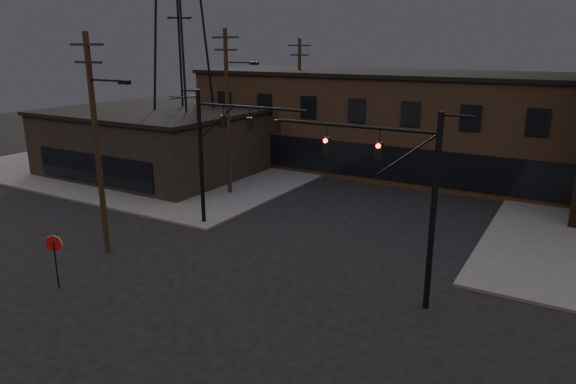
# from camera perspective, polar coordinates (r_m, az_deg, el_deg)

# --- Properties ---
(ground) EXTENTS (140.00, 140.00, 0.00)m
(ground) POSITION_cam_1_polar(r_m,az_deg,el_deg) (21.17, -6.23, -13.39)
(ground) COLOR black
(ground) RESTS_ON ground
(sidewalk_nw) EXTENTS (30.00, 30.00, 0.15)m
(sidewalk_nw) POSITION_cam_1_polar(r_m,az_deg,el_deg) (50.54, -11.51, 3.86)
(sidewalk_nw) COLOR #474744
(sidewalk_nw) RESTS_ON ground
(building_row) EXTENTS (40.00, 12.00, 8.00)m
(building_row) POSITION_cam_1_polar(r_m,az_deg,el_deg) (44.59, 15.66, 7.14)
(building_row) COLOR brown
(building_row) RESTS_ON ground
(building_left) EXTENTS (16.00, 12.00, 5.00)m
(building_left) POSITION_cam_1_polar(r_m,az_deg,el_deg) (44.47, -14.89, 5.22)
(building_left) COLOR black
(building_left) RESTS_ON ground
(traffic_signal_near) EXTENTS (7.12, 0.24, 8.00)m
(traffic_signal_near) POSITION_cam_1_polar(r_m,az_deg,el_deg) (20.77, 12.97, 0.44)
(traffic_signal_near) COLOR black
(traffic_signal_near) RESTS_ON ground
(traffic_signal_far) EXTENTS (7.12, 0.24, 8.00)m
(traffic_signal_far) POSITION_cam_1_polar(r_m,az_deg,el_deg) (29.41, -7.80, 5.34)
(traffic_signal_far) COLOR black
(traffic_signal_far) RESTS_ON ground
(stop_sign) EXTENTS (0.72, 0.33, 2.48)m
(stop_sign) POSITION_cam_1_polar(r_m,az_deg,el_deg) (24.55, -24.53, -5.82)
(stop_sign) COLOR black
(stop_sign) RESTS_ON ground
(utility_pole_near) EXTENTS (3.70, 0.28, 11.00)m
(utility_pole_near) POSITION_cam_1_polar(r_m,az_deg,el_deg) (26.92, -20.43, 5.37)
(utility_pole_near) COLOR black
(utility_pole_near) RESTS_ON ground
(utility_pole_mid) EXTENTS (3.70, 0.28, 11.50)m
(utility_pole_mid) POSITION_cam_1_polar(r_m,az_deg,el_deg) (36.19, -6.66, 9.12)
(utility_pole_mid) COLOR black
(utility_pole_mid) RESTS_ON ground
(utility_pole_far) EXTENTS (2.20, 0.28, 11.00)m
(utility_pole_far) POSITION_cam_1_polar(r_m,az_deg,el_deg) (46.82, 1.26, 10.31)
(utility_pole_far) COLOR black
(utility_pole_far) RESTS_ON ground
(transmission_tower) EXTENTS (7.00, 7.00, 25.00)m
(transmission_tower) POSITION_cam_1_polar(r_m,az_deg,el_deg) (43.90, -11.97, 18.40)
(transmission_tower) COLOR black
(transmission_tower) RESTS_ON ground
(car_crossing) EXTENTS (3.22, 5.45, 1.70)m
(car_crossing) POSITION_cam_1_polar(r_m,az_deg,el_deg) (43.08, 14.81, 2.64)
(car_crossing) COLOR black
(car_crossing) RESTS_ON ground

